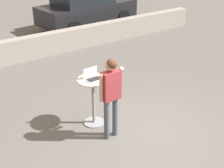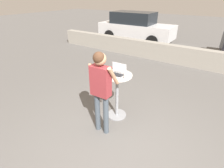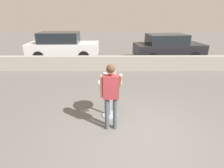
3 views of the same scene
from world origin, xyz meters
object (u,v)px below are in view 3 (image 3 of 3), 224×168
object	(u,v)px
coffee_mug	(119,81)
parked_car_further_down	(63,46)
standing_person	(111,89)
parked_car_near_street	(168,47)
laptop	(110,80)
cafe_table	(110,95)

from	to	relation	value
coffee_mug	parked_car_further_down	size ratio (longest dim) A/B	0.03
standing_person	parked_car_further_down	bearing A→B (deg)	112.53
standing_person	parked_car_near_street	world-z (taller)	standing_person
laptop	coffee_mug	distance (m)	0.25
cafe_table	coffee_mug	distance (m)	0.51
standing_person	parked_car_near_street	bearing A→B (deg)	63.24
parked_car_near_street	cafe_table	bearing A→B (deg)	-119.15
coffee_mug	parked_car_near_street	size ratio (longest dim) A/B	0.03
standing_person	laptop	bearing A→B (deg)	92.68
cafe_table	standing_person	world-z (taller)	standing_person
laptop	parked_car_further_down	size ratio (longest dim) A/B	0.08
parked_car_near_street	parked_car_further_down	bearing A→B (deg)	176.58
cafe_table	parked_car_further_down	xyz separation A→B (m)	(-3.05, 6.79, 0.18)
parked_car_near_street	parked_car_further_down	distance (m)	6.63
coffee_mug	standing_person	bearing A→B (deg)	-110.88
laptop	parked_car_further_down	distance (m)	7.44
parked_car_further_down	cafe_table	bearing A→B (deg)	-65.82
cafe_table	standing_person	xyz separation A→B (m)	(0.03, -0.62, 0.45)
cafe_table	parked_car_near_street	size ratio (longest dim) A/B	0.25
parked_car_near_street	parked_car_further_down	world-z (taller)	parked_car_further_down
cafe_table	parked_car_further_down	bearing A→B (deg)	114.18
cafe_table	standing_person	distance (m)	0.77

